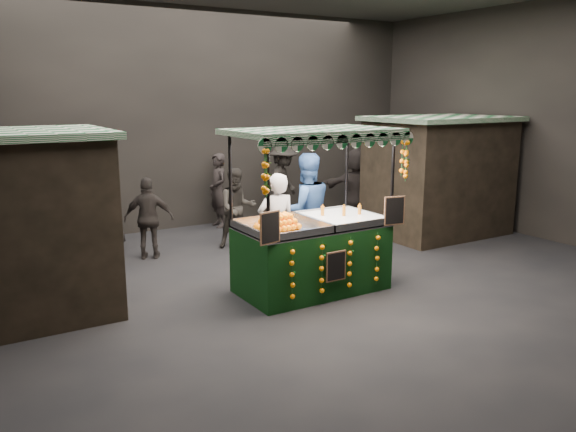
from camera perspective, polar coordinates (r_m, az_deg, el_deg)
ground at (r=9.55m, az=2.09°, el=-6.76°), size 12.00×12.00×0.00m
market_hall at (r=9.04m, az=2.26°, el=13.98°), size 12.10×10.10×5.05m
neighbour_stall_left at (r=8.74m, az=-26.76°, el=-0.94°), size 3.00×2.20×2.60m
neighbour_stall_right at (r=13.14m, az=14.72°, el=3.94°), size 3.00×2.20×2.60m
juice_stall at (r=9.01m, az=2.55°, el=-2.62°), size 2.65×1.56×2.56m
vendor_grey at (r=9.54m, az=-1.16°, el=-1.10°), size 0.72×0.52×1.81m
vendor_blue at (r=10.22m, az=1.78°, el=0.52°), size 1.15×0.97×2.07m
shopper_0 at (r=9.99m, az=-24.91°, el=-2.52°), size 0.66×0.61×1.51m
shopper_1 at (r=11.65m, az=-5.07°, el=0.81°), size 0.91×0.77×1.62m
shopper_2 at (r=11.10m, az=-13.68°, el=-0.22°), size 0.99×0.72×1.56m
shopper_3 at (r=13.68m, az=-0.46°, el=3.21°), size 1.43×1.33×1.94m
shopper_4 at (r=12.09m, az=-17.69°, el=1.14°), size 1.04×0.89×1.81m
shopper_5 at (r=13.31m, az=6.85°, el=2.73°), size 1.65×1.59×1.87m
shopper_6 at (r=13.49m, az=-6.97°, el=2.55°), size 0.43×0.64×1.73m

